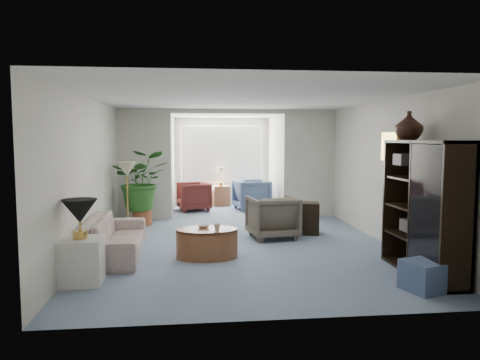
{
  "coord_description": "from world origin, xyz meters",
  "views": [
    {
      "loc": [
        -0.89,
        -7.43,
        1.84
      ],
      "look_at": [
        0.0,
        0.6,
        1.1
      ],
      "focal_mm": 34.21,
      "sensor_mm": 36.0,
      "label": 1
    }
  ],
  "objects": [
    {
      "name": "wingback_chair",
      "position": [
        0.62,
        0.79,
        0.39
      ],
      "size": [
        0.95,
        0.97,
        0.78
      ],
      "primitive_type": "imported",
      "rotation": [
        0.0,
        0.0,
        3.28
      ],
      "color": "#665F50",
      "rests_on": "ground"
    },
    {
      "name": "floor",
      "position": [
        0.0,
        0.0,
        0.0
      ],
      "size": [
        6.0,
        6.0,
        0.0
      ],
      "primitive_type": "plane",
      "color": "#8299AC",
      "rests_on": "ground"
    },
    {
      "name": "window_blinds",
      "position": [
        0.0,
        5.15,
        1.4
      ],
      "size": [
        2.2,
        0.02,
        1.5
      ],
      "primitive_type": "cube",
      "color": "white"
    },
    {
      "name": "ottoman",
      "position": [
        1.93,
        -2.31,
        0.18
      ],
      "size": [
        0.57,
        0.57,
        0.36
      ],
      "primitive_type": "cube",
      "rotation": [
        0.0,
        0.0,
        0.31
      ],
      "color": "slate",
      "rests_on": "ground"
    },
    {
      "name": "house_plant",
      "position": [
        -1.9,
        2.33,
        0.96
      ],
      "size": [
        1.14,
        0.99,
        1.27
      ],
      "primitive_type": "imported",
      "color": "#296221",
      "rests_on": "plant_pot"
    },
    {
      "name": "coffee_table",
      "position": [
        -0.63,
        -0.49,
        0.23
      ],
      "size": [
        0.97,
        0.97,
        0.45
      ],
      "primitive_type": "cylinder",
      "rotation": [
        0.0,
        0.0,
        -0.02
      ],
      "color": "brown",
      "rests_on": "ground"
    },
    {
      "name": "coffee_cup",
      "position": [
        -0.48,
        -0.59,
        0.5
      ],
      "size": [
        0.1,
        0.1,
        0.09
      ],
      "primitive_type": "imported",
      "rotation": [
        0.0,
        0.0,
        -0.02
      ],
      "color": "beige",
      "rests_on": "coffee_table"
    },
    {
      "name": "coffee_bowl",
      "position": [
        -0.68,
        -0.39,
        0.47
      ],
      "size": [
        0.2,
        0.2,
        0.05
      ],
      "primitive_type": "imported",
      "rotation": [
        0.0,
        0.0,
        -0.02
      ],
      "color": "silver",
      "rests_on": "coffee_table"
    },
    {
      "name": "entertainment_cabinet",
      "position": [
        2.23,
        -1.67,
        0.91
      ],
      "size": [
        0.44,
        1.63,
        1.82
      ],
      "primitive_type": "cube",
      "color": "black",
      "rests_on": "ground"
    },
    {
      "name": "sunroom_table",
      "position": [
        -0.05,
        4.91,
        0.27
      ],
      "size": [
        0.5,
        0.42,
        0.55
      ],
      "primitive_type": "cube",
      "rotation": [
        0.0,
        0.0,
        0.18
      ],
      "color": "brown",
      "rests_on": "ground"
    },
    {
      "name": "side_table_dark",
      "position": [
        1.32,
        1.09,
        0.3
      ],
      "size": [
        0.58,
        0.5,
        0.61
      ],
      "primitive_type": "cube",
      "rotation": [
        0.0,
        0.0,
        -0.21
      ],
      "color": "black",
      "rests_on": "ground"
    },
    {
      "name": "sunroom_chair_maroon",
      "position": [
        -0.8,
        4.16,
        0.36
      ],
      "size": [
        0.92,
        0.9,
        0.72
      ],
      "primitive_type": "imported",
      "rotation": [
        0.0,
        0.0,
        -1.4
      ],
      "color": "#5B1F1F",
      "rests_on": "ground"
    },
    {
      "name": "sunroom_chair_blue",
      "position": [
        0.7,
        4.16,
        0.39
      ],
      "size": [
        0.99,
        0.97,
        0.78
      ],
      "primitive_type": "imported",
      "rotation": [
        0.0,
        0.0,
        1.75
      ],
      "color": "slate",
      "rests_on": "ground"
    },
    {
      "name": "sofa",
      "position": [
        -2.07,
        -0.22,
        0.3
      ],
      "size": [
        0.88,
        2.11,
        0.61
      ],
      "primitive_type": "imported",
      "rotation": [
        0.0,
        0.0,
        1.6
      ],
      "color": "beige",
      "rests_on": "ground"
    },
    {
      "name": "back_pier_right",
      "position": [
        1.9,
        3.0,
        1.25
      ],
      "size": [
        1.2,
        0.12,
        2.5
      ],
      "primitive_type": "cube",
      "color": "silver",
      "rests_on": "ground"
    },
    {
      "name": "shelf_clutter",
      "position": [
        2.18,
        -1.77,
        1.09
      ],
      "size": [
        0.3,
        1.23,
        1.06
      ],
      "color": "#2A2420",
      "rests_on": "entertainment_cabinet"
    },
    {
      "name": "plant_pot",
      "position": [
        -1.9,
        2.33,
        0.16
      ],
      "size": [
        0.4,
        0.4,
        0.32
      ],
      "primitive_type": "cylinder",
      "color": "#A1522E",
      "rests_on": "ground"
    },
    {
      "name": "framed_picture",
      "position": [
        2.46,
        -0.1,
        1.7
      ],
      "size": [
        0.04,
        0.5,
        0.4
      ],
      "primitive_type": "cube",
      "color": "beige"
    },
    {
      "name": "window_pane",
      "position": [
        0.0,
        5.18,
        1.4
      ],
      "size": [
        2.2,
        0.02,
        1.5
      ],
      "primitive_type": "cube",
      "color": "white"
    },
    {
      "name": "back_pier_left",
      "position": [
        -1.9,
        3.0,
        1.25
      ],
      "size": [
        1.2,
        0.12,
        2.5
      ],
      "primitive_type": "cube",
      "color": "silver",
      "rests_on": "ground"
    },
    {
      "name": "cabinet_urn",
      "position": [
        2.23,
        -1.17,
        2.02
      ],
      "size": [
        0.39,
        0.39,
        0.41
      ],
      "primitive_type": "imported",
      "color": "black",
      "rests_on": "entertainment_cabinet"
    },
    {
      "name": "floor_lamp",
      "position": [
        -2.08,
        1.47,
        1.25
      ],
      "size": [
        0.36,
        0.36,
        0.28
      ],
      "primitive_type": "cone",
      "color": "beige",
      "rests_on": "ground"
    },
    {
      "name": "sunroom_floor",
      "position": [
        0.0,
        4.1,
        0.0
      ],
      "size": [
        2.6,
        2.6,
        0.0
      ],
      "primitive_type": "plane",
      "color": "#8299AC",
      "rests_on": "ground"
    },
    {
      "name": "table_lamp",
      "position": [
        -2.27,
        -1.57,
        0.93
      ],
      "size": [
        0.44,
        0.44,
        0.3
      ],
      "primitive_type": "cone",
      "color": "black",
      "rests_on": "end_table"
    },
    {
      "name": "back_header",
      "position": [
        0.0,
        3.0,
        2.45
      ],
      "size": [
        2.6,
        0.12,
        0.1
      ],
      "primitive_type": "cube",
      "color": "silver",
      "rests_on": "back_pier_left"
    },
    {
      "name": "end_table",
      "position": [
        -2.27,
        -1.57,
        0.29
      ],
      "size": [
        0.54,
        0.54,
        0.58
      ],
      "primitive_type": "cube",
      "rotation": [
        0.0,
        0.0,
        0.03
      ],
      "color": "silver",
      "rests_on": "ground"
    }
  ]
}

